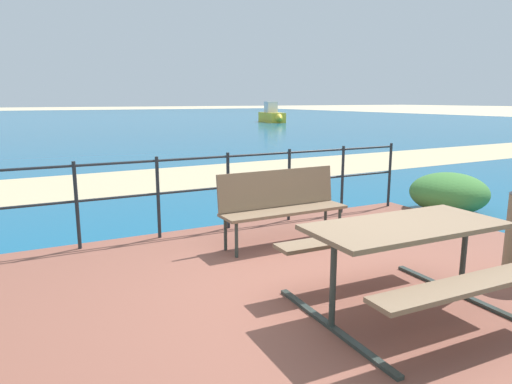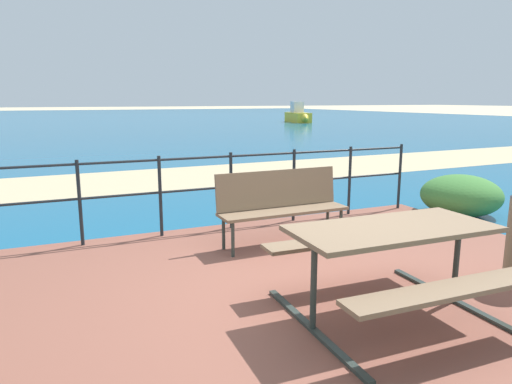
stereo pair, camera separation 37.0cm
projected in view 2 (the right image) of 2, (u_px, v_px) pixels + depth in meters
The scene contains 9 objects.
ground_plane at pixel (322, 297), 4.36m from camera, with size 240.00×240.00×0.00m, color beige.
patio_paving at pixel (322, 294), 4.35m from camera, with size 6.40×5.20×0.06m, color brown.
sea_water at pixel (78, 121), 40.25m from camera, with size 90.00×90.00×0.01m, color #145B84.
beach_strip at pixel (159, 179), 10.75m from camera, with size 54.00×3.26×0.01m, color tan.
picnic_table at pixel (391, 247), 3.74m from camera, with size 1.71×1.58×0.77m.
park_bench at pixel (281, 201), 5.70m from camera, with size 1.63×0.44×0.91m.
railing_fence at pixel (231, 182), 6.37m from camera, with size 5.94×0.04×1.06m.
shrub_right at pixel (461, 195), 7.36m from camera, with size 1.24×1.24×0.66m, color #427F38.
boat_near at pixel (298, 116), 37.44m from camera, with size 1.79×3.96×1.66m.
Camera 2 is at (-2.21, -3.48, 1.83)m, focal length 32.44 mm.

